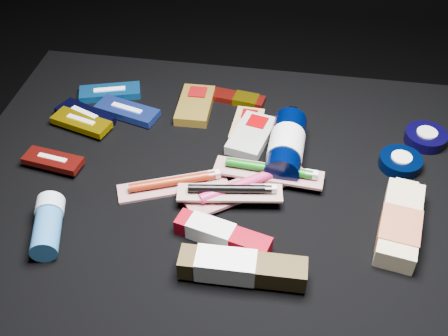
# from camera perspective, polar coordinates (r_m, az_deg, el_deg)

# --- Properties ---
(ground) EXTENTS (3.00, 3.00, 0.00)m
(ground) POSITION_cam_1_polar(r_m,az_deg,el_deg) (1.37, -0.71, -13.25)
(ground) COLOR black
(ground) RESTS_ON ground
(cloth_table) EXTENTS (0.98, 0.78, 0.40)m
(cloth_table) POSITION_cam_1_polar(r_m,az_deg,el_deg) (1.21, -0.79, -7.93)
(cloth_table) COLOR black
(cloth_table) RESTS_ON ground
(luna_bar_0) EXTENTS (0.14, 0.09, 0.02)m
(luna_bar_0) POSITION_cam_1_polar(r_m,az_deg,el_deg) (1.29, -11.51, 7.55)
(luna_bar_0) COLOR #1160B3
(luna_bar_0) RESTS_ON cloth_table
(luna_bar_1) EXTENTS (0.14, 0.09, 0.02)m
(luna_bar_1) POSITION_cam_1_polar(r_m,az_deg,el_deg) (1.22, -9.81, 5.72)
(luna_bar_1) COLOR #223CA8
(luna_bar_1) RESTS_ON cloth_table
(luna_bar_2) EXTENTS (0.14, 0.10, 0.02)m
(luna_bar_2) POSITION_cam_1_polar(r_m,az_deg,el_deg) (1.23, -13.93, 5.21)
(luna_bar_2) COLOR black
(luna_bar_2) RESTS_ON cloth_table
(luna_bar_3) EXTENTS (0.13, 0.08, 0.02)m
(luna_bar_3) POSITION_cam_1_polar(r_m,az_deg,el_deg) (1.20, -14.28, 4.52)
(luna_bar_3) COLOR #A98902
(luna_bar_3) RESTS_ON cloth_table
(luna_bar_4) EXTENTS (0.12, 0.06, 0.02)m
(luna_bar_4) POSITION_cam_1_polar(r_m,az_deg,el_deg) (1.12, -16.98, 0.74)
(luna_bar_4) COLOR maroon
(luna_bar_4) RESTS_ON cloth_table
(clif_bar_0) EXTENTS (0.07, 0.13, 0.02)m
(clif_bar_0) POSITION_cam_1_polar(r_m,az_deg,el_deg) (1.23, -2.91, 6.53)
(clif_bar_0) COLOR brown
(clif_bar_0) RESTS_ON cloth_table
(clif_bar_1) EXTENTS (0.10, 0.14, 0.02)m
(clif_bar_1) POSITION_cam_1_polar(r_m,az_deg,el_deg) (1.15, 2.91, 3.49)
(clif_bar_1) COLOR #A6A59F
(clif_bar_1) RESTS_ON cloth_table
(clif_bar_2) EXTENTS (0.06, 0.11, 0.02)m
(clif_bar_2) POSITION_cam_1_polar(r_m,az_deg,el_deg) (1.17, 2.38, 4.44)
(clif_bar_2) COLOR tan
(clif_bar_2) RESTS_ON cloth_table
(power_bar) EXTENTS (0.13, 0.06, 0.02)m
(power_bar) POSITION_cam_1_polar(r_m,az_deg,el_deg) (1.25, 1.62, 7.05)
(power_bar) COLOR maroon
(power_bar) RESTS_ON cloth_table
(lotion_bottle) EXTENTS (0.07, 0.21, 0.07)m
(lotion_bottle) POSITION_cam_1_polar(r_m,az_deg,el_deg) (1.09, 6.35, 2.26)
(lotion_bottle) COLOR black
(lotion_bottle) RESTS_ON cloth_table
(cream_tin_upper) EXTENTS (0.08, 0.08, 0.03)m
(cream_tin_upper) POSITION_cam_1_polar(r_m,az_deg,el_deg) (1.21, 19.81, 2.96)
(cream_tin_upper) COLOR black
(cream_tin_upper) RESTS_ON cloth_table
(cream_tin_lower) EXTENTS (0.08, 0.08, 0.03)m
(cream_tin_lower) POSITION_cam_1_polar(r_m,az_deg,el_deg) (1.13, 17.49, 0.60)
(cream_tin_lower) COLOR black
(cream_tin_lower) RESTS_ON cloth_table
(bodywash_bottle) EXTENTS (0.09, 0.20, 0.04)m
(bodywash_bottle) POSITION_cam_1_polar(r_m,az_deg,el_deg) (1.00, 17.43, -5.56)
(bodywash_bottle) COLOR beige
(bodywash_bottle) RESTS_ON cloth_table
(deodorant_stick) EXTENTS (0.08, 0.13, 0.05)m
(deodorant_stick) POSITION_cam_1_polar(r_m,az_deg,el_deg) (0.99, -17.48, -5.54)
(deodorant_stick) COLOR #29649F
(deodorant_stick) RESTS_ON cloth_table
(toothbrush_pack_0) EXTENTS (0.21, 0.12, 0.02)m
(toothbrush_pack_0) POSITION_cam_1_polar(r_m,az_deg,el_deg) (1.04, -5.07, -1.59)
(toothbrush_pack_0) COLOR beige
(toothbrush_pack_0) RESTS_ON cloth_table
(toothbrush_pack_1) EXTENTS (0.22, 0.18, 0.03)m
(toothbrush_pack_1) POSITION_cam_1_polar(r_m,az_deg,el_deg) (1.03, 2.51, -1.71)
(toothbrush_pack_1) COLOR #B4ACA9
(toothbrush_pack_1) RESTS_ON cloth_table
(toothbrush_pack_2) EXTENTS (0.21, 0.06, 0.02)m
(toothbrush_pack_2) POSITION_cam_1_polar(r_m,az_deg,el_deg) (1.05, 4.71, -0.30)
(toothbrush_pack_2) COLOR beige
(toothbrush_pack_2) RESTS_ON cloth_table
(toothbrush_pack_3) EXTENTS (0.19, 0.07, 0.02)m
(toothbrush_pack_3) POSITION_cam_1_polar(r_m,az_deg,el_deg) (1.00, 0.75, -2.35)
(toothbrush_pack_3) COLOR silver
(toothbrush_pack_3) RESTS_ON cloth_table
(toothpaste_carton_red) EXTENTS (0.17, 0.08, 0.03)m
(toothpaste_carton_red) POSITION_cam_1_polar(r_m,az_deg,el_deg) (0.95, -0.56, -6.72)
(toothpaste_carton_red) COLOR maroon
(toothpaste_carton_red) RESTS_ON cloth_table
(toothpaste_carton_green) EXTENTS (0.20, 0.05, 0.04)m
(toothpaste_carton_green) POSITION_cam_1_polar(r_m,az_deg,el_deg) (0.89, 1.29, -10.04)
(toothpaste_carton_green) COLOR #3C2D13
(toothpaste_carton_green) RESTS_ON cloth_table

